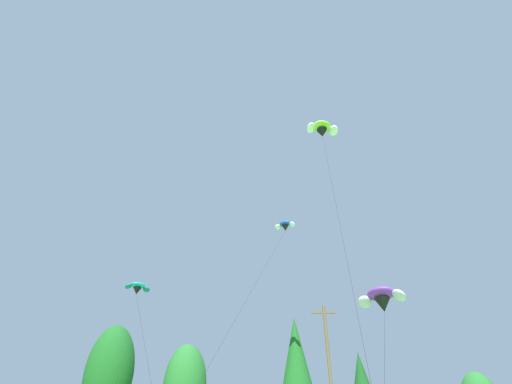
{
  "coord_description": "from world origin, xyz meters",
  "views": [
    {
      "loc": [
        -0.96,
        1.95,
        1.94
      ],
      "look_at": [
        -1.75,
        22.78,
        15.6
      ],
      "focal_mm": 26.78,
      "sensor_mm": 36.0,
      "label": 1
    }
  ],
  "objects_px": {
    "parafoil_kite_high_blue_white": "(285,226)",
    "parafoil_kite_far_teal": "(137,288)",
    "parafoil_kite_mid_lime_white": "(322,129)",
    "parafoil_kite_low_purple": "(382,299)",
    "utility_pole": "(330,377)"
  },
  "relations": [
    {
      "from": "parafoil_kite_high_blue_white",
      "to": "parafoil_kite_far_teal",
      "type": "xyz_separation_m",
      "value": [
        -12.87,
        -8.39,
        -10.06
      ]
    },
    {
      "from": "parafoil_kite_high_blue_white",
      "to": "parafoil_kite_far_teal",
      "type": "relative_size",
      "value": 1.88
    },
    {
      "from": "parafoil_kite_far_teal",
      "to": "parafoil_kite_low_purple",
      "type": "distance_m",
      "value": 19.63
    },
    {
      "from": "parafoil_kite_mid_lime_white",
      "to": "parafoil_kite_far_teal",
      "type": "height_order",
      "value": "parafoil_kite_mid_lime_white"
    },
    {
      "from": "utility_pole",
      "to": "parafoil_kite_far_teal",
      "type": "relative_size",
      "value": 1.06
    },
    {
      "from": "parafoil_kite_mid_lime_white",
      "to": "parafoil_kite_far_teal",
      "type": "relative_size",
      "value": 2.15
    },
    {
      "from": "parafoil_kite_high_blue_white",
      "to": "parafoil_kite_far_teal",
      "type": "height_order",
      "value": "parafoil_kite_high_blue_white"
    },
    {
      "from": "parafoil_kite_far_teal",
      "to": "parafoil_kite_low_purple",
      "type": "height_order",
      "value": "parafoil_kite_far_teal"
    },
    {
      "from": "parafoil_kite_high_blue_white",
      "to": "parafoil_kite_mid_lime_white",
      "type": "distance_m",
      "value": 13.61
    },
    {
      "from": "utility_pole",
      "to": "parafoil_kite_low_purple",
      "type": "height_order",
      "value": "utility_pole"
    },
    {
      "from": "utility_pole",
      "to": "parafoil_kite_low_purple",
      "type": "distance_m",
      "value": 8.17
    },
    {
      "from": "parafoil_kite_high_blue_white",
      "to": "parafoil_kite_low_purple",
      "type": "height_order",
      "value": "parafoil_kite_high_blue_white"
    },
    {
      "from": "utility_pole",
      "to": "parafoil_kite_far_teal",
      "type": "xyz_separation_m",
      "value": [
        -15.8,
        -4.28,
        6.22
      ]
    },
    {
      "from": "parafoil_kite_high_blue_white",
      "to": "parafoil_kite_mid_lime_white",
      "type": "bearing_deg",
      "value": -76.34
    },
    {
      "from": "parafoil_kite_high_blue_white",
      "to": "parafoil_kite_far_teal",
      "type": "bearing_deg",
      "value": -146.9
    }
  ]
}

